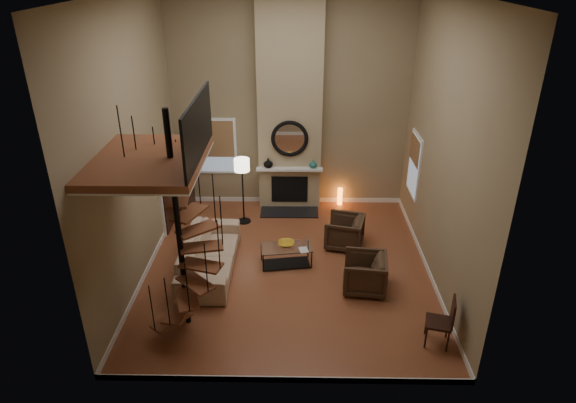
{
  "coord_description": "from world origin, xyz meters",
  "views": [
    {
      "loc": [
        0.16,
        -9.07,
        6.06
      ],
      "look_at": [
        0.0,
        0.4,
        1.4
      ],
      "focal_mm": 31.2,
      "sensor_mm": 36.0,
      "label": 1
    }
  ],
  "objects_px": {
    "armchair_far": "(369,274)",
    "coffee_table": "(286,253)",
    "sofa": "(209,253)",
    "hutch": "(182,176)",
    "side_chair": "(444,319)",
    "floor_lamp": "(242,170)",
    "accent_lamp": "(340,196)",
    "armchair_near": "(348,233)"
  },
  "relations": [
    {
      "from": "armchair_near",
      "to": "floor_lamp",
      "type": "xyz_separation_m",
      "value": [
        -2.51,
        1.14,
        1.06
      ]
    },
    {
      "from": "armchair_near",
      "to": "side_chair",
      "type": "height_order",
      "value": "side_chair"
    },
    {
      "from": "coffee_table",
      "to": "hutch",
      "type": "bearing_deg",
      "value": 135.94
    },
    {
      "from": "sofa",
      "to": "coffee_table",
      "type": "relative_size",
      "value": 2.22
    },
    {
      "from": "armchair_near",
      "to": "armchair_far",
      "type": "height_order",
      "value": "armchair_far"
    },
    {
      "from": "armchair_near",
      "to": "accent_lamp",
      "type": "relative_size",
      "value": 1.8
    },
    {
      "from": "armchair_near",
      "to": "floor_lamp",
      "type": "relative_size",
      "value": 0.49
    },
    {
      "from": "armchair_near",
      "to": "coffee_table",
      "type": "bearing_deg",
      "value": -45.72
    },
    {
      "from": "accent_lamp",
      "to": "armchair_far",
      "type": "bearing_deg",
      "value": -85.78
    },
    {
      "from": "armchair_near",
      "to": "hutch",
      "type": "bearing_deg",
      "value": -99.87
    },
    {
      "from": "sofa",
      "to": "armchair_far",
      "type": "height_order",
      "value": "sofa"
    },
    {
      "from": "hutch",
      "to": "armchair_near",
      "type": "height_order",
      "value": "hutch"
    },
    {
      "from": "side_chair",
      "to": "armchair_far",
      "type": "bearing_deg",
      "value": 123.95
    },
    {
      "from": "coffee_table",
      "to": "sofa",
      "type": "bearing_deg",
      "value": -173.01
    },
    {
      "from": "floor_lamp",
      "to": "accent_lamp",
      "type": "bearing_deg",
      "value": 21.92
    },
    {
      "from": "floor_lamp",
      "to": "side_chair",
      "type": "relative_size",
      "value": 1.82
    },
    {
      "from": "armchair_near",
      "to": "armchair_far",
      "type": "relative_size",
      "value": 0.98
    },
    {
      "from": "accent_lamp",
      "to": "sofa",
      "type": "bearing_deg",
      "value": -133.72
    },
    {
      "from": "hutch",
      "to": "sofa",
      "type": "relative_size",
      "value": 0.72
    },
    {
      "from": "hutch",
      "to": "side_chair",
      "type": "xyz_separation_m",
      "value": [
        5.48,
        -5.09,
        -0.42
      ]
    },
    {
      "from": "floor_lamp",
      "to": "side_chair",
      "type": "bearing_deg",
      "value": -48.77
    },
    {
      "from": "sofa",
      "to": "armchair_far",
      "type": "xyz_separation_m",
      "value": [
        3.3,
        -0.64,
        -0.04
      ]
    },
    {
      "from": "sofa",
      "to": "coffee_table",
      "type": "distance_m",
      "value": 1.65
    },
    {
      "from": "hutch",
      "to": "coffee_table",
      "type": "bearing_deg",
      "value": -44.06
    },
    {
      "from": "armchair_near",
      "to": "armchair_far",
      "type": "bearing_deg",
      "value": 23.34
    },
    {
      "from": "armchair_near",
      "to": "armchair_far",
      "type": "xyz_separation_m",
      "value": [
        0.27,
        -1.65,
        0.0
      ]
    },
    {
      "from": "side_chair",
      "to": "armchair_near",
      "type": "bearing_deg",
      "value": 112.39
    },
    {
      "from": "armchair_near",
      "to": "coffee_table",
      "type": "height_order",
      "value": "armchair_near"
    },
    {
      "from": "armchair_far",
      "to": "coffee_table",
      "type": "height_order",
      "value": "armchair_far"
    },
    {
      "from": "side_chair",
      "to": "sofa",
      "type": "bearing_deg",
      "value": 152.95
    },
    {
      "from": "armchair_far",
      "to": "side_chair",
      "type": "bearing_deg",
      "value": 41.06
    },
    {
      "from": "sofa",
      "to": "accent_lamp",
      "type": "height_order",
      "value": "sofa"
    },
    {
      "from": "hutch",
      "to": "armchair_near",
      "type": "relative_size",
      "value": 2.24
    },
    {
      "from": "sofa",
      "to": "armchair_far",
      "type": "relative_size",
      "value": 3.04
    },
    {
      "from": "hutch",
      "to": "side_chair",
      "type": "height_order",
      "value": "hutch"
    },
    {
      "from": "sofa",
      "to": "coffee_table",
      "type": "bearing_deg",
      "value": -82.77
    },
    {
      "from": "accent_lamp",
      "to": "armchair_near",
      "type": "bearing_deg",
      "value": -89.64
    },
    {
      "from": "armchair_far",
      "to": "coffee_table",
      "type": "relative_size",
      "value": 0.73
    },
    {
      "from": "armchair_far",
      "to": "side_chair",
      "type": "relative_size",
      "value": 0.91
    },
    {
      "from": "floor_lamp",
      "to": "accent_lamp",
      "type": "relative_size",
      "value": 3.65
    },
    {
      "from": "floor_lamp",
      "to": "accent_lamp",
      "type": "xyz_separation_m",
      "value": [
        2.49,
        1.0,
        -1.16
      ]
    },
    {
      "from": "sofa",
      "to": "armchair_far",
      "type": "distance_m",
      "value": 3.36
    }
  ]
}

